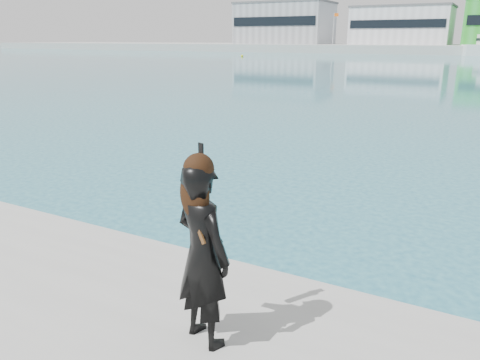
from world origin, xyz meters
name	(u,v)px	position (x,y,z in m)	size (l,w,h in m)	color
warehouse_grey_left	(285,23)	(-55.00, 127.98, 7.76)	(26.52, 16.36, 11.50)	gray
warehouse_white	(402,25)	(-22.00, 127.98, 6.76)	(24.48, 15.35, 9.50)	silver
flagpole_left	(334,26)	(-37.91, 121.00, 6.54)	(1.28, 0.16, 8.00)	silver
buoy_far	(242,57)	(-43.78, 81.44, 0.00)	(0.50, 0.50, 0.50)	yellow
woman	(202,249)	(0.38, -0.57, 1.73)	(0.74, 0.60, 1.84)	black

